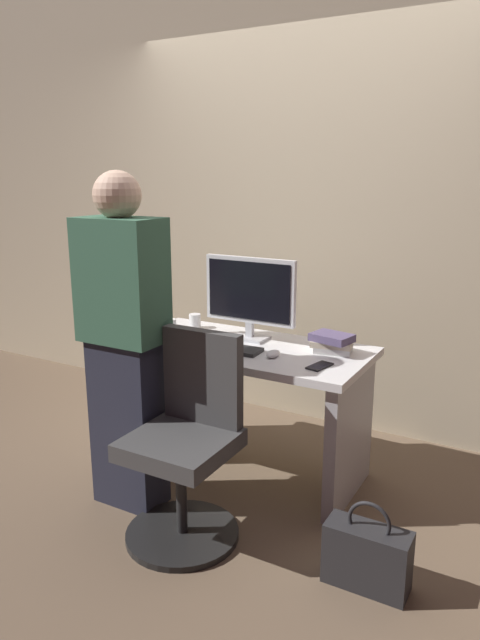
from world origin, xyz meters
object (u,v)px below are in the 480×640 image
desk (244,386)px  office_chair (187,446)px  person_at_desk (125,342)px  cell_phone (320,366)px  keyboard (222,347)px  book_stack (332,343)px  monitor (250,294)px  mouse (273,354)px  cup_near_keyboard (170,328)px  handbag (367,556)px  cup_by_monitor (195,321)px

desk → office_chair: 0.64m
person_at_desk → cell_phone: (0.83, 0.42, -0.11)m
keyboard → book_stack: bearing=20.6°
keyboard → person_at_desk: bearing=-124.3°
monitor → person_at_desk: bearing=-114.7°
desk → monitor: (-0.03, 0.12, 0.49)m
book_stack → mouse: bearing=-137.8°
book_stack → cup_near_keyboard: bearing=-170.1°
person_at_desk → mouse: bearing=38.5°
monitor → cell_phone: size_ratio=3.75×
person_at_desk → cup_near_keyboard: size_ratio=16.34×
person_at_desk → mouse: 0.73m
keyboard → cup_near_keyboard: cup_near_keyboard is taller
desk → handbag: (0.89, -0.60, -0.36)m
handbag → monitor: bearing=142.3°
book_stack → handbag: (0.44, -0.70, -0.65)m
keyboard → book_stack: 0.57m
keyboard → cup_by_monitor: bearing=138.7°
book_stack → cup_by_monitor: bearing=175.4°
desk → cup_by_monitor: 0.54m
desk → keyboard: 0.28m
monitor → handbag: (0.93, -0.71, -0.85)m
keyboard → book_stack: book_stack is taller
cup_by_monitor → book_stack: size_ratio=0.37×
monitor → keyboard: size_ratio=1.26×
keyboard → office_chair: bearing=-78.4°
cup_near_keyboard → handbag: bearing=-22.0°
office_chair → cup_by_monitor: 1.01m
office_chair → cell_phone: (0.43, 0.50, 0.31)m
cell_phone → mouse: bearing=-174.8°
desk → person_at_desk: 0.74m
cup_by_monitor → cell_phone: cup_by_monitor is taller
office_chair → book_stack: size_ratio=4.21×
office_chair → monitor: (-0.09, 0.75, 0.56)m
desk → cup_by_monitor: size_ratio=15.96×
person_at_desk → keyboard: 0.53m
person_at_desk → cup_by_monitor: bearing=96.8°
person_at_desk → handbag: (1.24, -0.04, -0.70)m
person_at_desk → cell_phone: bearing=27.0°
monitor → cup_near_keyboard: 0.49m
cup_near_keyboard → cell_phone: size_ratio=0.70×
mouse → cup_near_keyboard: bearing=175.5°
cup_near_keyboard → handbag: 1.58m
cup_near_keyboard → book_stack: bearing=9.9°
mouse → office_chair: bearing=-107.5°
cup_by_monitor → desk: bearing=-21.7°
person_at_desk → mouse: size_ratio=16.39×
desk → cup_near_keyboard: bearing=-172.6°
monitor → book_stack: size_ratio=2.42×
office_chair → cup_by_monitor: (-0.49, 0.81, 0.34)m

